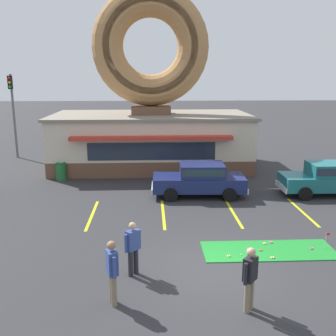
{
  "coord_description": "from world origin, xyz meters",
  "views": [
    {
      "loc": [
        -1.88,
        -10.75,
        5.74
      ],
      "look_at": [
        -1.18,
        5.0,
        2.0
      ],
      "focal_mm": 42.0,
      "sensor_mm": 36.0,
      "label": 1
    }
  ],
  "objects_px": {
    "traffic_light_pole": "(13,105)",
    "pedestrian_hooded_kid": "(112,269)",
    "pedestrian_leather_jacket_man": "(250,276)",
    "trash_bin": "(61,171)",
    "golf_ball": "(241,255)",
    "car_teal": "(328,177)",
    "car_navy": "(200,178)",
    "pedestrian_blue_sweater_man": "(133,246)",
    "putting_flag_pin": "(327,237)"
  },
  "relations": [
    {
      "from": "traffic_light_pole",
      "to": "pedestrian_hooded_kid",
      "type": "bearing_deg",
      "value": -65.6
    },
    {
      "from": "pedestrian_leather_jacket_man",
      "to": "trash_bin",
      "type": "relative_size",
      "value": 1.72
    },
    {
      "from": "golf_ball",
      "to": "trash_bin",
      "type": "relative_size",
      "value": 0.04
    },
    {
      "from": "car_teal",
      "to": "pedestrian_hooded_kid",
      "type": "distance_m",
      "value": 13.23
    },
    {
      "from": "trash_bin",
      "to": "traffic_light_pole",
      "type": "height_order",
      "value": "traffic_light_pole"
    },
    {
      "from": "golf_ball",
      "to": "pedestrian_hooded_kid",
      "type": "relative_size",
      "value": 0.02
    },
    {
      "from": "car_navy",
      "to": "traffic_light_pole",
      "type": "height_order",
      "value": "traffic_light_pole"
    },
    {
      "from": "golf_ball",
      "to": "pedestrian_blue_sweater_man",
      "type": "height_order",
      "value": "pedestrian_blue_sweater_man"
    },
    {
      "from": "putting_flag_pin",
      "to": "pedestrian_hooded_kid",
      "type": "xyz_separation_m",
      "value": [
        -6.91,
        -2.98,
        0.53
      ]
    },
    {
      "from": "golf_ball",
      "to": "car_teal",
      "type": "height_order",
      "value": "car_teal"
    },
    {
      "from": "car_navy",
      "to": "pedestrian_hooded_kid",
      "type": "relative_size",
      "value": 2.66
    },
    {
      "from": "golf_ball",
      "to": "putting_flag_pin",
      "type": "bearing_deg",
      "value": 8.14
    },
    {
      "from": "putting_flag_pin",
      "to": "pedestrian_blue_sweater_man",
      "type": "xyz_separation_m",
      "value": [
        -6.46,
        -1.5,
        0.47
      ]
    },
    {
      "from": "car_teal",
      "to": "pedestrian_leather_jacket_man",
      "type": "xyz_separation_m",
      "value": [
        -6.24,
        -9.49,
        0.06
      ]
    },
    {
      "from": "putting_flag_pin",
      "to": "car_teal",
      "type": "height_order",
      "value": "car_teal"
    },
    {
      "from": "pedestrian_hooded_kid",
      "to": "traffic_light_pole",
      "type": "bearing_deg",
      "value": 114.4
    },
    {
      "from": "car_navy",
      "to": "traffic_light_pole",
      "type": "relative_size",
      "value": 0.8
    },
    {
      "from": "golf_ball",
      "to": "putting_flag_pin",
      "type": "height_order",
      "value": "putting_flag_pin"
    },
    {
      "from": "golf_ball",
      "to": "pedestrian_leather_jacket_man",
      "type": "distance_m",
      "value": 3.16
    },
    {
      "from": "pedestrian_blue_sweater_man",
      "to": "trash_bin",
      "type": "xyz_separation_m",
      "value": [
        -4.48,
        10.96,
        -0.41
      ]
    },
    {
      "from": "pedestrian_blue_sweater_man",
      "to": "trash_bin",
      "type": "distance_m",
      "value": 11.85
    },
    {
      "from": "putting_flag_pin",
      "to": "car_navy",
      "type": "xyz_separation_m",
      "value": [
        -3.55,
        6.16,
        0.43
      ]
    },
    {
      "from": "car_navy",
      "to": "pedestrian_blue_sweater_man",
      "type": "height_order",
      "value": "pedestrian_blue_sweater_man"
    },
    {
      "from": "car_navy",
      "to": "pedestrian_leather_jacket_man",
      "type": "distance_m",
      "value": 9.58
    },
    {
      "from": "car_teal",
      "to": "pedestrian_leather_jacket_man",
      "type": "relative_size",
      "value": 2.73
    },
    {
      "from": "golf_ball",
      "to": "trash_bin",
      "type": "xyz_separation_m",
      "value": [
        -7.93,
        9.89,
        0.45
      ]
    },
    {
      "from": "pedestrian_leather_jacket_man",
      "to": "pedestrian_blue_sweater_man",
      "type": "bearing_deg",
      "value": 146.9
    },
    {
      "from": "car_teal",
      "to": "pedestrian_hooded_kid",
      "type": "height_order",
      "value": "pedestrian_hooded_kid"
    },
    {
      "from": "pedestrian_hooded_kid",
      "to": "trash_bin",
      "type": "bearing_deg",
      "value": 107.91
    },
    {
      "from": "pedestrian_leather_jacket_man",
      "to": "traffic_light_pole",
      "type": "height_order",
      "value": "traffic_light_pole"
    },
    {
      "from": "golf_ball",
      "to": "pedestrian_hooded_kid",
      "type": "distance_m",
      "value": 4.76
    },
    {
      "from": "car_navy",
      "to": "traffic_light_pole",
      "type": "distance_m",
      "value": 15.54
    },
    {
      "from": "car_navy",
      "to": "car_teal",
      "type": "bearing_deg",
      "value": -0.84
    },
    {
      "from": "car_navy",
      "to": "pedestrian_blue_sweater_man",
      "type": "relative_size",
      "value": 2.81
    },
    {
      "from": "putting_flag_pin",
      "to": "trash_bin",
      "type": "distance_m",
      "value": 14.46
    },
    {
      "from": "car_navy",
      "to": "car_teal",
      "type": "height_order",
      "value": "same"
    },
    {
      "from": "pedestrian_hooded_kid",
      "to": "traffic_light_pole",
      "type": "height_order",
      "value": "traffic_light_pole"
    },
    {
      "from": "car_teal",
      "to": "trash_bin",
      "type": "distance_m",
      "value": 14.09
    },
    {
      "from": "golf_ball",
      "to": "car_navy",
      "type": "xyz_separation_m",
      "value": [
        -0.55,
        6.59,
        0.82
      ]
    },
    {
      "from": "golf_ball",
      "to": "car_teal",
      "type": "xyz_separation_m",
      "value": [
        5.74,
        6.5,
        0.82
      ]
    },
    {
      "from": "golf_ball",
      "to": "pedestrian_hooded_kid",
      "type": "xyz_separation_m",
      "value": [
        -3.91,
        -2.55,
        0.92
      ]
    },
    {
      "from": "car_teal",
      "to": "trash_bin",
      "type": "relative_size",
      "value": 4.71
    },
    {
      "from": "trash_bin",
      "to": "traffic_light_pole",
      "type": "distance_m",
      "value": 8.38
    },
    {
      "from": "trash_bin",
      "to": "traffic_light_pole",
      "type": "bearing_deg",
      "value": 125.39
    },
    {
      "from": "trash_bin",
      "to": "putting_flag_pin",
      "type": "bearing_deg",
      "value": -40.88
    },
    {
      "from": "golf_ball",
      "to": "putting_flag_pin",
      "type": "distance_m",
      "value": 3.06
    },
    {
      "from": "traffic_light_pole",
      "to": "putting_flag_pin",
      "type": "bearing_deg",
      "value": -45.66
    },
    {
      "from": "car_teal",
      "to": "car_navy",
      "type": "bearing_deg",
      "value": 179.16
    },
    {
      "from": "putting_flag_pin",
      "to": "pedestrian_hooded_kid",
      "type": "bearing_deg",
      "value": -156.67
    },
    {
      "from": "traffic_light_pole",
      "to": "trash_bin",
      "type": "bearing_deg",
      "value": -54.61
    }
  ]
}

